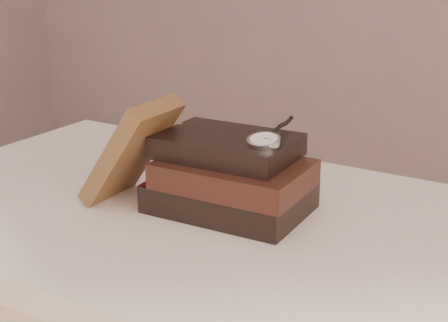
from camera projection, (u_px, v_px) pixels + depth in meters
The scene contains 5 objects.
table at pixel (199, 263), 1.01m from camera, with size 1.00×0.60×0.75m.
book_stack at pixel (231, 177), 0.96m from camera, with size 0.23×0.16×0.11m.
journal at pixel (132, 151), 0.98m from camera, with size 0.03×0.11×0.18m, color #49311C.
pocket_watch at pixel (266, 140), 0.91m from camera, with size 0.05×0.15×0.02m.
eyeglasses at pixel (210, 148), 1.06m from camera, with size 0.10×0.11×0.05m.
Camera 1 is at (0.50, -0.41, 1.13)m, focal length 52.47 mm.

